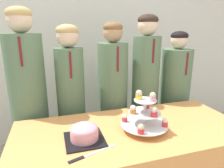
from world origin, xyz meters
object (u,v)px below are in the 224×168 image
object	(u,v)px
cake_knife	(85,156)
student_3	(145,97)
cupcake_stand	(145,114)
round_cake	(84,133)
student_1	(72,109)
student_2	(113,105)
student_0	(30,109)
student_4	(174,103)

from	to	relation	value
cake_knife	student_3	xyz separation A→B (m)	(0.76, 0.81, 0.01)
cupcake_stand	round_cake	bearing A→B (deg)	-178.31
cake_knife	student_1	bearing A→B (deg)	71.36
cake_knife	student_2	xyz separation A→B (m)	(0.41, 0.81, -0.04)
round_cake	cake_knife	xyz separation A→B (m)	(-0.03, -0.17, -0.05)
student_0	student_4	distance (m)	1.48
student_3	cake_knife	bearing A→B (deg)	-133.30
cupcake_stand	student_1	bearing A→B (deg)	125.51
round_cake	student_1	world-z (taller)	student_1
cupcake_stand	student_1	xyz separation A→B (m)	(-0.44, 0.62, -0.15)
cake_knife	student_4	world-z (taller)	student_4
student_1	cake_knife	bearing A→B (deg)	-90.67
student_0	student_4	size ratio (longest dim) A/B	1.13
round_cake	student_2	world-z (taller)	student_2
cake_knife	student_1	size ratio (longest dim) A/B	0.20
round_cake	cake_knife	size ratio (longest dim) A/B	0.83
cupcake_stand	student_3	size ratio (longest dim) A/B	0.21
cupcake_stand	student_1	size ratio (longest dim) A/B	0.22
student_0	student_4	bearing A→B (deg)	-0.00
student_4	student_0	bearing A→B (deg)	180.00
student_4	student_2	bearing A→B (deg)	-180.00
student_0	student_1	bearing A→B (deg)	-0.00
round_cake	student_0	world-z (taller)	student_0
cupcake_stand	student_3	xyz separation A→B (m)	(0.31, 0.62, -0.11)
student_1	student_4	bearing A→B (deg)	0.00
round_cake	cupcake_stand	bearing A→B (deg)	1.69
student_0	student_3	xyz separation A→B (m)	(1.11, -0.00, -0.00)
student_4	cake_knife	bearing A→B (deg)	-144.24
student_2	cake_knife	bearing A→B (deg)	-117.17
student_0	student_3	distance (m)	1.11
cupcake_stand	student_4	world-z (taller)	student_4
cupcake_stand	student_0	world-z (taller)	student_0
student_3	student_0	bearing A→B (deg)	180.00
cake_knife	cupcake_stand	size ratio (longest dim) A/B	0.90
round_cake	student_3	world-z (taller)	student_3
cake_knife	student_0	xyz separation A→B (m)	(-0.35, 0.81, 0.01)
cake_knife	student_2	size ratio (longest dim) A/B	0.20
round_cake	student_2	distance (m)	0.75
cupcake_stand	student_2	distance (m)	0.64
round_cake	student_0	size ratio (longest dim) A/B	0.15
student_2	student_4	world-z (taller)	student_2
round_cake	cupcake_stand	distance (m)	0.43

